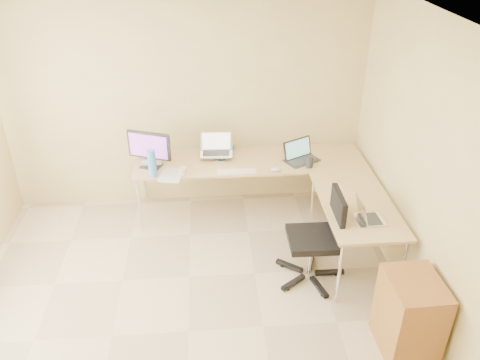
{
  "coord_description": "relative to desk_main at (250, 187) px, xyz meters",
  "views": [
    {
      "loc": [
        0.22,
        -3.07,
        3.33
      ],
      "look_at": [
        0.55,
        1.1,
        0.9
      ],
      "focal_mm": 36.13,
      "sensor_mm": 36.0,
      "label": 1
    }
  ],
  "objects": [
    {
      "name": "laptop_center",
      "position": [
        -0.39,
        0.08,
        0.53
      ],
      "size": [
        0.38,
        0.3,
        0.24
      ],
      "primitive_type": "cube",
      "rotation": [
        0.0,
        0.0,
        -0.05
      ],
      "color": "silver",
      "rests_on": "desk_main"
    },
    {
      "name": "desk_fan",
      "position": [
        -1.13,
        0.04,
        0.5
      ],
      "size": [
        0.25,
        0.25,
        0.28
      ],
      "primitive_type": "cylinder",
      "rotation": [
        0.0,
        0.0,
        -0.17
      ],
      "color": "silver",
      "rests_on": "desk_main"
    },
    {
      "name": "wall_right",
      "position": [
        1.38,
        -1.85,
        0.93
      ],
      "size": [
        0.0,
        4.5,
        4.5
      ],
      "primitive_type": "plane",
      "rotation": [
        1.57,
        0.0,
        -1.57
      ],
      "color": "tan",
      "rests_on": "ground"
    },
    {
      "name": "keyboard",
      "position": [
        -0.18,
        -0.3,
        0.38
      ],
      "size": [
        0.43,
        0.13,
        0.02
      ],
      "primitive_type": "cube",
      "rotation": [
        0.0,
        0.0,
        -0.02
      ],
      "color": "silver",
      "rests_on": "desk_main"
    },
    {
      "name": "laptop_black",
      "position": [
        0.59,
        -0.08,
        0.49
      ],
      "size": [
        0.47,
        0.43,
        0.24
      ],
      "primitive_type": "cube",
      "rotation": [
        0.0,
        0.0,
        0.49
      ],
      "color": "#272424",
      "rests_on": "desk_main"
    },
    {
      "name": "cd_stack",
      "position": [
        -0.34,
        -0.03,
        0.38
      ],
      "size": [
        0.15,
        0.15,
        0.03
      ],
      "primitive_type": "cylinder",
      "rotation": [
        0.0,
        0.0,
        -0.35
      ],
      "color": "silver",
      "rests_on": "desk_main"
    },
    {
      "name": "mug",
      "position": [
        -0.77,
        -0.3,
        0.41
      ],
      "size": [
        0.12,
        0.12,
        0.09
      ],
      "primitive_type": "imported",
      "rotation": [
        0.0,
        0.0,
        -0.27
      ],
      "color": "silver",
      "rests_on": "desk_main"
    },
    {
      "name": "ceiling",
      "position": [
        -0.72,
        -1.85,
        2.24
      ],
      "size": [
        4.5,
        4.5,
        0.0
      ],
      "primitive_type": "plane",
      "rotation": [
        3.14,
        0.0,
        0.0
      ],
      "color": "white",
      "rests_on": "ground"
    },
    {
      "name": "mouse",
      "position": [
        0.26,
        -0.3,
        0.39
      ],
      "size": [
        0.13,
        0.1,
        0.04
      ],
      "primitive_type": "ellipsoid",
      "rotation": [
        0.0,
        0.0,
        -0.26
      ],
      "color": "silver",
      "rests_on": "desk_main"
    },
    {
      "name": "desk_main",
      "position": [
        0.0,
        0.0,
        0.0
      ],
      "size": [
        2.65,
        0.7,
        0.73
      ],
      "primitive_type": "cube",
      "color": "tan",
      "rests_on": "ground"
    },
    {
      "name": "desk_return",
      "position": [
        0.98,
        -1.0,
        0.0
      ],
      "size": [
        0.7,
        1.3,
        0.73
      ],
      "primitive_type": "cube",
      "color": "tan",
      "rests_on": "ground"
    },
    {
      "name": "wall_back",
      "position": [
        -0.72,
        0.4,
        0.93
      ],
      "size": [
        4.5,
        0.0,
        4.5
      ],
      "primitive_type": "plane",
      "rotation": [
        1.57,
        0.0,
        0.0
      ],
      "color": "tan",
      "rests_on": "ground"
    },
    {
      "name": "laptop_return",
      "position": [
        1.0,
        -1.31,
        0.47
      ],
      "size": [
        0.32,
        0.26,
        0.2
      ],
      "primitive_type": "cube",
      "rotation": [
        0.0,
        0.0,
        1.62
      ],
      "color": "silver",
      "rests_on": "desk_return"
    },
    {
      "name": "water_bottle",
      "position": [
        -1.09,
        -0.3,
        0.52
      ],
      "size": [
        0.09,
        0.09,
        0.31
      ],
      "primitive_type": "cylinder",
      "rotation": [
        0.0,
        0.0,
        -0.0
      ],
      "color": "#467DD1",
      "rests_on": "desk_main"
    },
    {
      "name": "book_stack",
      "position": [
        -0.3,
        0.2,
        0.39
      ],
      "size": [
        0.27,
        0.32,
        0.05
      ],
      "primitive_type": "cube",
      "rotation": [
        0.0,
        0.0,
        -0.23
      ],
      "color": "#1D8E6C",
      "rests_on": "desk_main"
    },
    {
      "name": "white_box",
      "position": [
        -1.13,
        0.01,
        0.41
      ],
      "size": [
        0.23,
        0.17,
        0.08
      ],
      "primitive_type": "cube",
      "rotation": [
        0.0,
        0.0,
        0.01
      ],
      "color": "beige",
      "rests_on": "desk_main"
    },
    {
      "name": "floor",
      "position": [
        -0.72,
        -1.85,
        -0.36
      ],
      "size": [
        4.5,
        4.5,
        0.0
      ],
      "primitive_type": "plane",
      "color": "#CEB790",
      "rests_on": "ground"
    },
    {
      "name": "monitor",
      "position": [
        -1.13,
        -0.08,
        0.58
      ],
      "size": [
        0.52,
        0.33,
        0.43
      ],
      "primitive_type": "cube",
      "rotation": [
        0.0,
        0.0,
        -0.37
      ],
      "color": "black",
      "rests_on": "desk_main"
    },
    {
      "name": "black_cup",
      "position": [
        0.65,
        -0.23,
        0.43
      ],
      "size": [
        0.08,
        0.08,
        0.13
      ],
      "primitive_type": "cylinder",
      "rotation": [
        0.0,
        0.0,
        0.02
      ],
      "color": "#282828",
      "rests_on": "desk_main"
    },
    {
      "name": "office_chair",
      "position": [
        0.49,
        -1.22,
        0.14
      ],
      "size": [
        0.6,
        0.6,
        0.99
      ],
      "primitive_type": "cube",
      "rotation": [
        0.0,
        0.0,
        -0.01
      ],
      "color": "black",
      "rests_on": "ground"
    },
    {
      "name": "cabinet",
      "position": [
        1.12,
        -2.16,
        -0.01
      ],
      "size": [
        0.44,
        0.53,
        0.72
      ],
      "primitive_type": "cube",
      "rotation": [
        0.0,
        0.0,
        0.03
      ],
      "color": "#AA6825",
      "rests_on": "ground"
    },
    {
      "name": "papers",
      "position": [
        -0.89,
        -0.3,
        0.37
      ],
      "size": [
        0.3,
        0.38,
        0.01
      ],
      "primitive_type": "cube",
      "rotation": [
        0.0,
        0.0,
        -0.22
      ],
      "color": "beige",
      "rests_on": "desk_main"
    }
  ]
}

